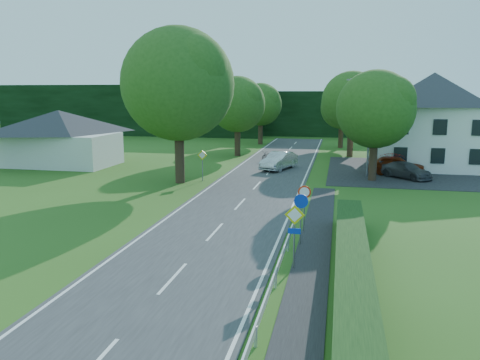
% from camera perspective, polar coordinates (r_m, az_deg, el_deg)
% --- Properties ---
extents(road, '(7.00, 80.00, 0.04)m').
position_cam_1_polar(road, '(30.91, 0.79, -2.12)').
color(road, '#313234').
rests_on(road, ground).
extents(footpath, '(1.50, 44.00, 0.04)m').
position_cam_1_polar(footpath, '(13.47, 6.81, -19.95)').
color(footpath, black).
rests_on(footpath, ground).
extents(parking_pad, '(14.00, 16.00, 0.04)m').
position_cam_1_polar(parking_pad, '(43.54, 19.99, 0.98)').
color(parking_pad, black).
rests_on(parking_pad, ground).
extents(line_edge_left, '(0.12, 80.00, 0.01)m').
position_cam_1_polar(line_edge_left, '(31.69, -4.99, -1.80)').
color(line_edge_left, white).
rests_on(line_edge_left, road).
extents(line_edge_right, '(0.12, 80.00, 0.01)m').
position_cam_1_polar(line_edge_right, '(30.46, 6.80, -2.34)').
color(line_edge_right, white).
rests_on(line_edge_right, road).
extents(line_centre, '(0.12, 80.00, 0.01)m').
position_cam_1_polar(line_centre, '(30.91, 0.79, -2.07)').
color(line_centre, white).
rests_on(line_centre, road).
extents(tree_main, '(9.40, 9.40, 11.64)m').
position_cam_1_polar(tree_main, '(35.62, -7.52, 8.90)').
color(tree_main, '#295118').
rests_on(tree_main, ground).
extents(tree_left_far, '(7.00, 7.00, 8.58)m').
position_cam_1_polar(tree_left_far, '(50.81, -0.32, 7.77)').
color(tree_left_far, '#295118').
rests_on(tree_left_far, ground).
extents(tree_right_far, '(7.40, 7.40, 9.09)m').
position_cam_1_polar(tree_right_far, '(51.63, 13.42, 7.81)').
color(tree_right_far, '#295118').
rests_on(tree_right_far, ground).
extents(tree_left_back, '(6.60, 6.60, 8.07)m').
position_cam_1_polar(tree_left_back, '(62.50, 2.52, 8.07)').
color(tree_left_back, '#295118').
rests_on(tree_left_back, ground).
extents(tree_right_back, '(6.20, 6.20, 7.56)m').
position_cam_1_polar(tree_right_back, '(59.64, 12.27, 7.47)').
color(tree_right_back, '#295118').
rests_on(tree_right_back, ground).
extents(tree_right_mid, '(7.00, 7.00, 8.58)m').
position_cam_1_polar(tree_right_mid, '(37.74, 16.11, 6.35)').
color(tree_right_mid, '#295118').
rests_on(tree_right_mid, ground).
extents(treeline_left, '(44.00, 6.00, 8.00)m').
position_cam_1_polar(treeline_left, '(79.24, -13.40, 8.32)').
color(treeline_left, black).
rests_on(treeline_left, ground).
extents(treeline_right, '(30.00, 5.00, 7.00)m').
position_cam_1_polar(treeline_right, '(75.67, 13.79, 7.82)').
color(treeline_right, black).
rests_on(treeline_right, ground).
extents(bungalow_left, '(11.00, 6.50, 5.20)m').
position_cam_1_polar(bungalow_left, '(47.46, -21.12, 4.94)').
color(bungalow_left, silver).
rests_on(bungalow_left, ground).
extents(house_white, '(10.60, 8.40, 8.60)m').
position_cam_1_polar(house_white, '(46.35, 22.30, 6.84)').
color(house_white, white).
rests_on(house_white, ground).
extents(streetlight, '(2.03, 0.18, 8.00)m').
position_cam_1_polar(streetlight, '(39.70, 15.30, 6.83)').
color(streetlight, slate).
rests_on(streetlight, ground).
extents(sign_priority_right, '(0.78, 0.09, 2.59)m').
position_cam_1_polar(sign_priority_right, '(18.33, 6.66, -5.45)').
color(sign_priority_right, slate).
rests_on(sign_priority_right, ground).
extents(sign_roundabout, '(0.64, 0.08, 2.37)m').
position_cam_1_polar(sign_roundabout, '(21.25, 7.43, -3.56)').
color(sign_roundabout, slate).
rests_on(sign_roundabout, ground).
extents(sign_speed_limit, '(0.64, 0.11, 2.37)m').
position_cam_1_polar(sign_speed_limit, '(23.16, 7.85, -2.14)').
color(sign_speed_limit, slate).
rests_on(sign_speed_limit, ground).
extents(sign_priority_left, '(0.78, 0.09, 2.44)m').
position_cam_1_polar(sign_priority_left, '(36.44, -4.62, 2.52)').
color(sign_priority_left, slate).
rests_on(sign_priority_left, ground).
extents(moving_car, '(3.04, 5.02, 1.56)m').
position_cam_1_polar(moving_car, '(41.97, 4.76, 2.36)').
color(moving_car, silver).
rests_on(moving_car, road).
extents(motorcycle, '(1.36, 2.02, 1.00)m').
position_cam_1_polar(motorcycle, '(47.30, 3.35, 2.97)').
color(motorcycle, black).
rests_on(motorcycle, road).
extents(parked_car_red, '(4.70, 2.08, 1.57)m').
position_cam_1_polar(parked_car_red, '(41.48, 18.48, 1.75)').
color(parked_car_red, maroon).
rests_on(parked_car_red, parking_pad).
extents(parked_car_silver_a, '(4.47, 2.38, 1.40)m').
position_cam_1_polar(parked_car_silver_a, '(44.84, 18.04, 2.30)').
color(parked_car_silver_a, silver).
rests_on(parked_car_silver_a, parking_pad).
extents(parked_car_grey, '(4.34, 4.30, 1.26)m').
position_cam_1_polar(parked_car_grey, '(39.97, 19.59, 1.14)').
color(parked_car_grey, '#454549').
rests_on(parked_car_grey, parking_pad).
extents(parasol, '(2.13, 2.17, 1.93)m').
position_cam_1_polar(parasol, '(40.76, 18.00, 1.88)').
color(parasol, red).
rests_on(parasol, parking_pad).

